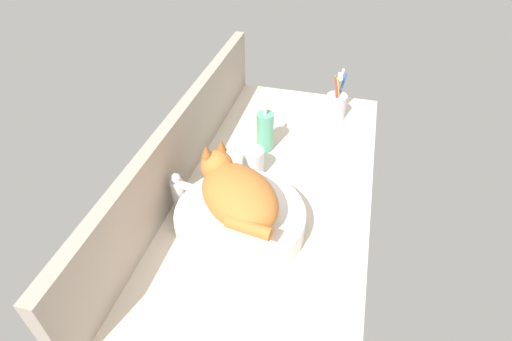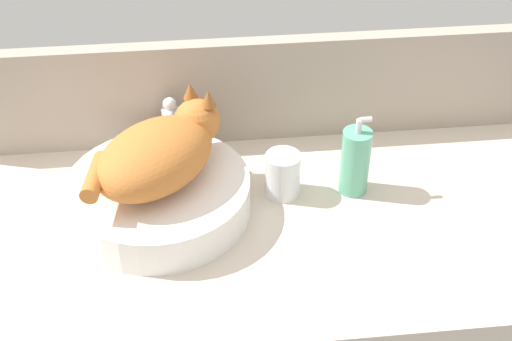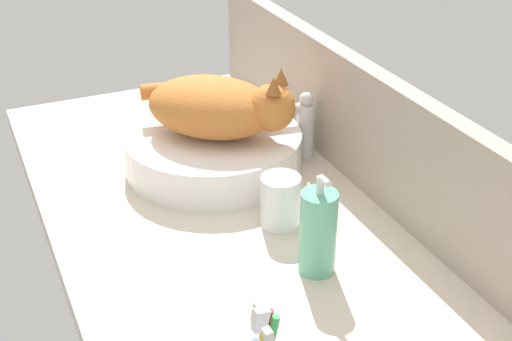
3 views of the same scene
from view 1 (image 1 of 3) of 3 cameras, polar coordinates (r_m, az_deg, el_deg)
name	(u,v)px [view 1 (image 1 of 3)]	position (r cm, az deg, el deg)	size (l,w,h in cm)	color
ground_plane	(271,195)	(122.40, 2.16, -3.46)	(125.21, 59.17, 4.00)	beige
backsplash_panel	(181,145)	(121.20, -10.61, 3.54)	(125.21, 3.60, 22.90)	#AD9E8E
sink_basin	(240,221)	(107.03, -2.24, -7.19)	(34.36, 34.36, 7.28)	white
cat	(236,192)	(101.21, -2.81, -3.10)	(29.48, 29.88, 14.00)	#CC7533
faucet	(182,193)	(111.21, -10.59, -3.14)	(4.38, 11.85, 13.60)	silver
soap_dispenser	(265,131)	(133.17, 1.30, 5.61)	(5.70, 5.70, 17.02)	#60B793
toothbrush_cup	(336,105)	(154.01, 11.36, 9.18)	(7.52, 7.52, 18.72)	silver
water_glass	(253,164)	(124.23, -0.46, 0.97)	(6.85, 6.85, 9.12)	white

